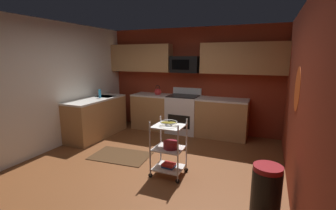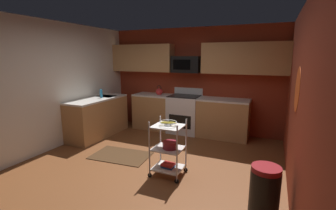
# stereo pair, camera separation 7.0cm
# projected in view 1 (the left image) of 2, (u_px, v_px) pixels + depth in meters

# --- Properties ---
(floor) EXTENTS (4.40, 4.80, 0.04)m
(floor) POSITION_uv_depth(u_px,v_px,m) (148.00, 167.00, 4.19)
(floor) COLOR brown
(floor) RESTS_ON ground
(wall_back) EXTENTS (4.52, 0.06, 2.60)m
(wall_back) POSITION_uv_depth(u_px,v_px,m) (192.00, 80.00, 6.12)
(wall_back) COLOR maroon
(wall_back) RESTS_ON ground
(wall_left) EXTENTS (0.06, 4.80, 2.60)m
(wall_left) POSITION_uv_depth(u_px,v_px,m) (48.00, 87.00, 4.77)
(wall_left) COLOR silver
(wall_left) RESTS_ON ground
(wall_right) EXTENTS (0.06, 4.80, 2.60)m
(wall_right) POSITION_uv_depth(u_px,v_px,m) (301.00, 103.00, 3.07)
(wall_right) COLOR maroon
(wall_right) RESTS_ON ground
(wall_flower_decal) EXTENTS (0.00, 0.62, 0.62)m
(wall_flower_decal) POSITION_uv_depth(u_px,v_px,m) (297.00, 89.00, 3.28)
(wall_flower_decal) COLOR #E5591E
(counter_run) EXTENTS (3.66, 2.22, 0.92)m
(counter_run) POSITION_uv_depth(u_px,v_px,m) (155.00, 115.00, 5.89)
(counter_run) COLOR #B27F4C
(counter_run) RESTS_ON ground
(oven_range) EXTENTS (0.76, 0.65, 1.10)m
(oven_range) POSITION_uv_depth(u_px,v_px,m) (183.00, 114.00, 6.02)
(oven_range) COLOR white
(oven_range) RESTS_ON ground
(upper_cabinets) EXTENTS (4.40, 0.33, 0.70)m
(upper_cabinets) POSITION_uv_depth(u_px,v_px,m) (190.00, 58.00, 5.82)
(upper_cabinets) COLOR #B27F4C
(microwave) EXTENTS (0.70, 0.39, 0.40)m
(microwave) POSITION_uv_depth(u_px,v_px,m) (185.00, 64.00, 5.87)
(microwave) COLOR black
(rolling_cart) EXTENTS (0.53, 0.42, 0.91)m
(rolling_cart) POSITION_uv_depth(u_px,v_px,m) (169.00, 148.00, 3.81)
(rolling_cart) COLOR silver
(rolling_cart) RESTS_ON ground
(fruit_bowl) EXTENTS (0.27, 0.27, 0.07)m
(fruit_bowl) POSITION_uv_depth(u_px,v_px,m) (169.00, 123.00, 3.72)
(fruit_bowl) COLOR silver
(fruit_bowl) RESTS_ON rolling_cart
(mixing_bowl_large) EXTENTS (0.25, 0.25, 0.11)m
(mixing_bowl_large) POSITION_uv_depth(u_px,v_px,m) (171.00, 145.00, 3.78)
(mixing_bowl_large) COLOR maroon
(mixing_bowl_large) RESTS_ON rolling_cart
(book_stack) EXTENTS (0.21, 0.19, 0.06)m
(book_stack) POSITION_uv_depth(u_px,v_px,m) (169.00, 165.00, 3.86)
(book_stack) COLOR #1E4C8C
(book_stack) RESTS_ON rolling_cart
(kettle) EXTENTS (0.21, 0.18, 0.26)m
(kettle) POSITION_uv_depth(u_px,v_px,m) (158.00, 92.00, 6.18)
(kettle) COLOR red
(kettle) RESTS_ON counter_run
(dish_soap_bottle) EXTENTS (0.06, 0.06, 0.20)m
(dish_soap_bottle) POSITION_uv_depth(u_px,v_px,m) (100.00, 94.00, 5.68)
(dish_soap_bottle) COLOR #2D8CBF
(dish_soap_bottle) RESTS_ON counter_run
(trash_can) EXTENTS (0.34, 0.42, 0.66)m
(trash_can) POSITION_uv_depth(u_px,v_px,m) (266.00, 192.00, 2.80)
(trash_can) COLOR black
(trash_can) RESTS_ON ground
(floor_rug) EXTENTS (1.15, 0.78, 0.01)m
(floor_rug) POSITION_uv_depth(u_px,v_px,m) (121.00, 156.00, 4.62)
(floor_rug) COLOR #472D19
(floor_rug) RESTS_ON ground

